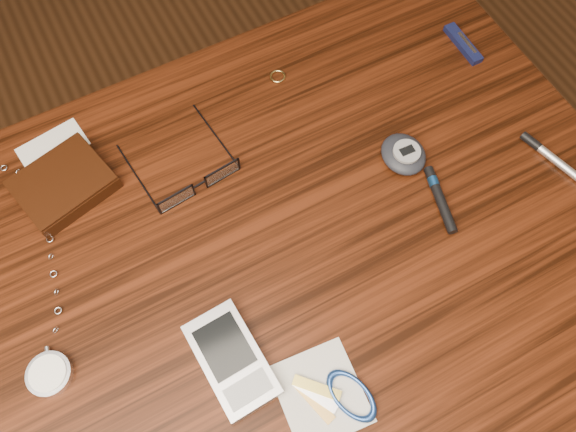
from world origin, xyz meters
name	(u,v)px	position (x,y,z in m)	size (l,w,h in m)	color
ground	(276,367)	(0.00, 0.00, 0.00)	(3.80, 3.80, 0.00)	#472814
desk	(267,285)	(0.00, 0.00, 0.65)	(1.00, 0.70, 0.75)	#3D1709
wallet_and_card	(63,183)	(-0.19, 0.22, 0.76)	(0.14, 0.17, 0.03)	black
eyeglasses	(197,182)	(-0.03, 0.14, 0.76)	(0.14, 0.14, 0.03)	black
gold_ring	(278,76)	(0.15, 0.25, 0.75)	(0.02, 0.02, 0.00)	tan
pocket_watch	(47,361)	(-0.28, 0.00, 0.76)	(0.12, 0.40, 0.02)	silver
pda_phone	(231,360)	(-0.09, -0.10, 0.76)	(0.07, 0.13, 0.02)	#ADACB1
pedometer	(404,154)	(0.24, 0.04, 0.76)	(0.06, 0.07, 0.03)	#20222B
notepad_keys	(337,395)	(0.00, -0.19, 0.75)	(0.11, 0.11, 0.01)	silver
pocket_knife	(463,44)	(0.43, 0.17, 0.76)	(0.02, 0.08, 0.01)	#12183C
silver_pen	(556,161)	(0.42, -0.06, 0.76)	(0.05, 0.14, 0.01)	silver
black_blue_pen	(439,197)	(0.24, -0.03, 0.76)	(0.04, 0.10, 0.01)	black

